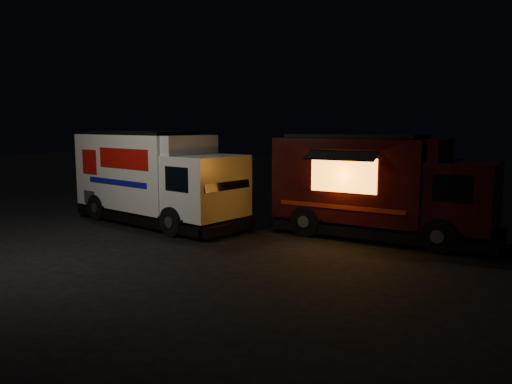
{
  "coord_description": "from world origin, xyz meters",
  "views": [
    {
      "loc": [
        7.36,
        -12.5,
        3.39
      ],
      "look_at": [
        1.52,
        2.0,
        1.29
      ],
      "focal_mm": 35.0,
      "sensor_mm": 36.0,
      "label": 1
    }
  ],
  "objects": [
    {
      "name": "ground",
      "position": [
        0.0,
        0.0,
        0.0
      ],
      "size": [
        80.0,
        80.0,
        0.0
      ],
      "primitive_type": "plane",
      "color": "black",
      "rests_on": "ground"
    },
    {
      "name": "white_truck",
      "position": [
        -2.19,
        2.14,
        1.59
      ],
      "size": [
        7.41,
        4.5,
        3.18
      ],
      "primitive_type": null,
      "rotation": [
        0.0,
        0.0,
        -0.32
      ],
      "color": "silver",
      "rests_on": "ground"
    },
    {
      "name": "red_truck",
      "position": [
        5.34,
        2.78,
        1.56
      ],
      "size": [
        7.03,
        3.59,
        3.12
      ],
      "primitive_type": null,
      "rotation": [
        0.0,
        0.0,
        -0.17
      ],
      "color": "#390F0A",
      "rests_on": "ground"
    }
  ]
}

